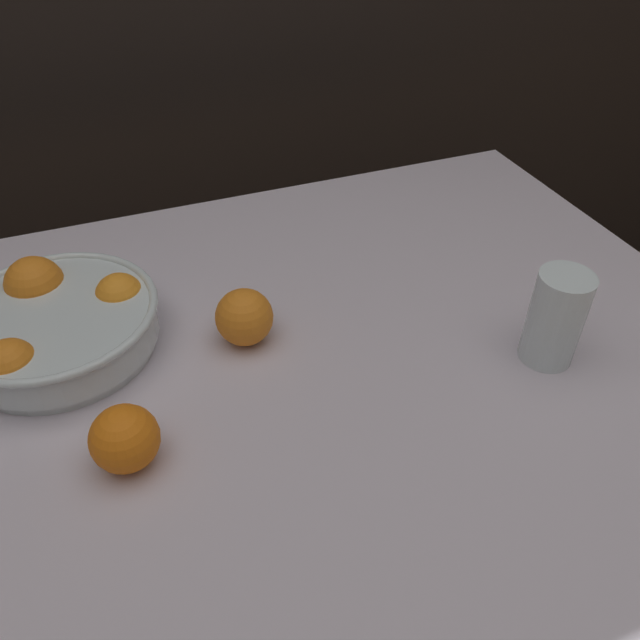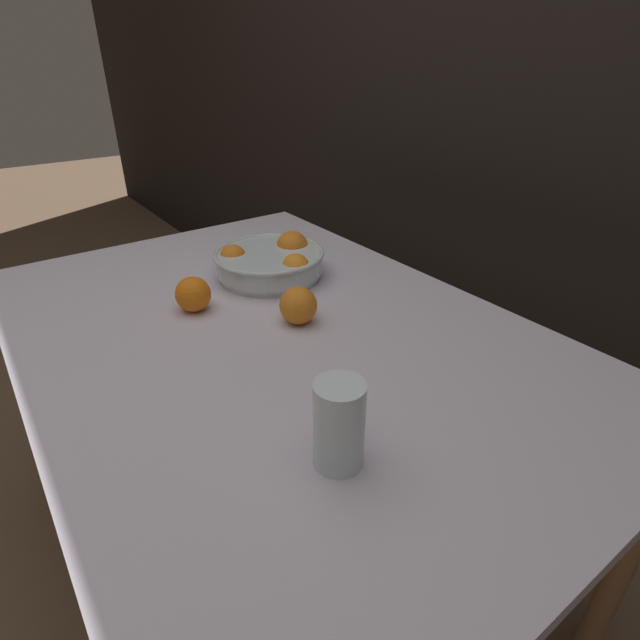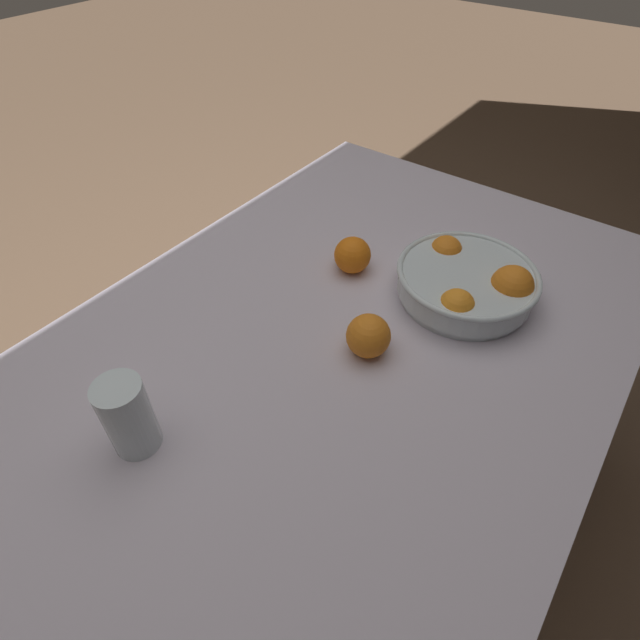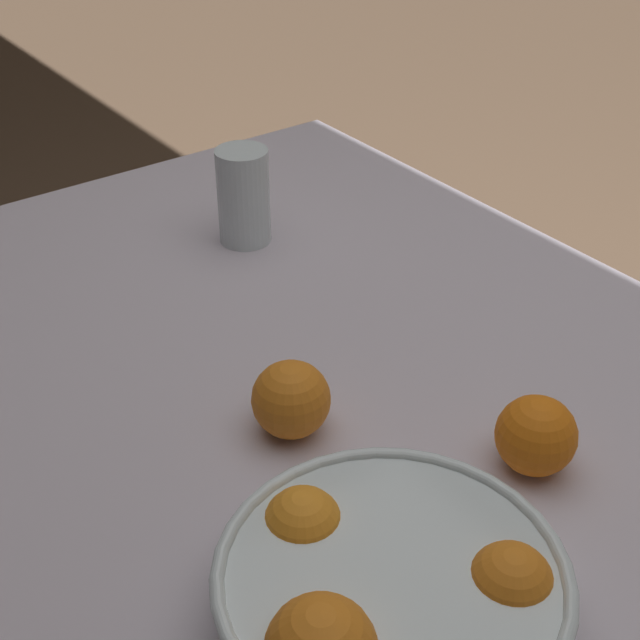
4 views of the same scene
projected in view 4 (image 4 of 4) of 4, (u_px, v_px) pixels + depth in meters
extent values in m
cube|color=silver|center=(345.00, 423.00, 0.96)|extent=(1.40, 0.95, 0.03)
cylinder|color=#936B47|center=(311.00, 310.00, 1.79)|extent=(0.05, 0.05, 0.67)
cylinder|color=silver|center=(389.00, 620.00, 0.72)|extent=(0.26, 0.26, 0.02)
cylinder|color=silver|center=(391.00, 594.00, 0.70)|extent=(0.27, 0.27, 0.05)
torus|color=silver|center=(392.00, 573.00, 0.69)|extent=(0.28, 0.28, 0.01)
sphere|color=orange|center=(303.00, 527.00, 0.75)|extent=(0.07, 0.07, 0.07)
sphere|color=orange|center=(510.00, 585.00, 0.70)|extent=(0.07, 0.07, 0.07)
cylinder|color=#F4A314|center=(244.00, 206.00, 1.24)|extent=(0.06, 0.06, 0.11)
cylinder|color=silver|center=(244.00, 196.00, 1.23)|extent=(0.07, 0.07, 0.14)
sphere|color=orange|center=(291.00, 399.00, 0.90)|extent=(0.08, 0.08, 0.08)
sphere|color=orange|center=(536.00, 435.00, 0.86)|extent=(0.08, 0.08, 0.08)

